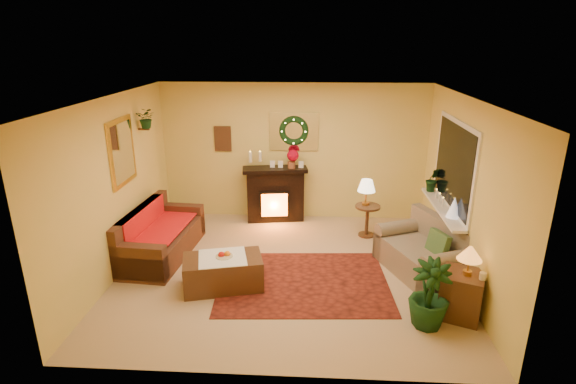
# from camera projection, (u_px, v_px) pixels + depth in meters

# --- Properties ---
(floor) EXTENTS (5.00, 5.00, 0.00)m
(floor) POSITION_uv_depth(u_px,v_px,m) (287.00, 271.00, 6.83)
(floor) COLOR beige
(floor) RESTS_ON ground
(ceiling) EXTENTS (5.00, 5.00, 0.00)m
(ceiling) POSITION_uv_depth(u_px,v_px,m) (286.00, 98.00, 5.99)
(ceiling) COLOR white
(ceiling) RESTS_ON ground
(wall_back) EXTENTS (5.00, 5.00, 0.00)m
(wall_back) POSITION_uv_depth(u_px,v_px,m) (294.00, 152.00, 8.54)
(wall_back) COLOR #EFD88C
(wall_back) RESTS_ON ground
(wall_front) EXTENTS (5.00, 5.00, 0.00)m
(wall_front) POSITION_uv_depth(u_px,v_px,m) (272.00, 265.00, 4.29)
(wall_front) COLOR #EFD88C
(wall_front) RESTS_ON ground
(wall_left) EXTENTS (4.50, 4.50, 0.00)m
(wall_left) POSITION_uv_depth(u_px,v_px,m) (116.00, 187.00, 6.55)
(wall_left) COLOR #EFD88C
(wall_left) RESTS_ON ground
(wall_right) EXTENTS (4.50, 4.50, 0.00)m
(wall_right) POSITION_uv_depth(u_px,v_px,m) (465.00, 193.00, 6.27)
(wall_right) COLOR #EFD88C
(wall_right) RESTS_ON ground
(area_rug) EXTENTS (2.53, 1.96, 0.01)m
(area_rug) POSITION_uv_depth(u_px,v_px,m) (303.00, 282.00, 6.51)
(area_rug) COLOR #48160C
(area_rug) RESTS_ON floor
(sofa) EXTENTS (0.96, 1.92, 0.80)m
(sofa) POSITION_uv_depth(u_px,v_px,m) (161.00, 231.00, 7.19)
(sofa) COLOR brown
(sofa) RESTS_ON floor
(red_throw) EXTENTS (0.87, 1.41, 0.02)m
(red_throw) POSITION_uv_depth(u_px,v_px,m) (159.00, 225.00, 7.33)
(red_throw) COLOR #BE0415
(red_throw) RESTS_ON sofa
(fireplace) EXTENTS (1.11, 0.49, 0.98)m
(fireplace) POSITION_uv_depth(u_px,v_px,m) (275.00, 193.00, 8.60)
(fireplace) COLOR black
(fireplace) RESTS_ON floor
(poinsettia) EXTENTS (0.22, 0.22, 0.22)m
(poinsettia) POSITION_uv_depth(u_px,v_px,m) (293.00, 155.00, 8.30)
(poinsettia) COLOR #A3011D
(poinsettia) RESTS_ON fireplace
(mantel_candle_a) EXTENTS (0.07, 0.07, 0.20)m
(mantel_candle_a) POSITION_uv_depth(u_px,v_px,m) (250.00, 157.00, 8.35)
(mantel_candle_a) COLOR white
(mantel_candle_a) RESTS_ON fireplace
(mantel_candle_b) EXTENTS (0.06, 0.06, 0.18)m
(mantel_candle_b) POSITION_uv_depth(u_px,v_px,m) (260.00, 157.00, 8.39)
(mantel_candle_b) COLOR white
(mantel_candle_b) RESTS_ON fireplace
(mantel_mirror) EXTENTS (0.92, 0.02, 0.72)m
(mantel_mirror) POSITION_uv_depth(u_px,v_px,m) (294.00, 132.00, 8.39)
(mantel_mirror) COLOR white
(mantel_mirror) RESTS_ON wall_back
(wreath) EXTENTS (0.55, 0.11, 0.55)m
(wreath) POSITION_uv_depth(u_px,v_px,m) (294.00, 131.00, 8.34)
(wreath) COLOR #194719
(wreath) RESTS_ON wall_back
(wall_art) EXTENTS (0.32, 0.03, 0.48)m
(wall_art) POSITION_uv_depth(u_px,v_px,m) (223.00, 139.00, 8.51)
(wall_art) COLOR #381E11
(wall_art) RESTS_ON wall_back
(gold_mirror) EXTENTS (0.03, 0.84, 1.00)m
(gold_mirror) POSITION_uv_depth(u_px,v_px,m) (122.00, 152.00, 6.68)
(gold_mirror) COLOR gold
(gold_mirror) RESTS_ON wall_left
(hanging_plant) EXTENTS (0.33, 0.28, 0.36)m
(hanging_plant) POSITION_uv_depth(u_px,v_px,m) (147.00, 128.00, 7.31)
(hanging_plant) COLOR #194719
(hanging_plant) RESTS_ON wall_left
(loveseat) EXTENTS (1.31, 1.63, 0.82)m
(loveseat) POSITION_uv_depth(u_px,v_px,m) (422.00, 247.00, 6.65)
(loveseat) COLOR gray
(loveseat) RESTS_ON floor
(window_frame) EXTENTS (0.03, 1.86, 1.36)m
(window_frame) POSITION_uv_depth(u_px,v_px,m) (454.00, 166.00, 6.71)
(window_frame) COLOR white
(window_frame) RESTS_ON wall_right
(window_glass) EXTENTS (0.02, 1.70, 1.22)m
(window_glass) POSITION_uv_depth(u_px,v_px,m) (453.00, 166.00, 6.71)
(window_glass) COLOR black
(window_glass) RESTS_ON wall_right
(window_sill) EXTENTS (0.22, 1.86, 0.04)m
(window_sill) POSITION_uv_depth(u_px,v_px,m) (442.00, 208.00, 6.94)
(window_sill) COLOR white
(window_sill) RESTS_ON wall_right
(mini_tree) EXTENTS (0.20, 0.20, 0.30)m
(mini_tree) POSITION_uv_depth(u_px,v_px,m) (454.00, 207.00, 6.48)
(mini_tree) COLOR white
(mini_tree) RESTS_ON window_sill
(sill_plant) EXTENTS (0.30, 0.24, 0.55)m
(sill_plant) POSITION_uv_depth(u_px,v_px,m) (433.00, 180.00, 7.56)
(sill_plant) COLOR #104411
(sill_plant) RESTS_ON window_sill
(side_table_round) EXTENTS (0.44, 0.44, 0.57)m
(side_table_round) POSITION_uv_depth(u_px,v_px,m) (367.00, 219.00, 7.95)
(side_table_round) COLOR black
(side_table_round) RESTS_ON floor
(lamp_cream) EXTENTS (0.31, 0.31, 0.48)m
(lamp_cream) POSITION_uv_depth(u_px,v_px,m) (366.00, 188.00, 7.81)
(lamp_cream) COLOR #FCEBC1
(lamp_cream) RESTS_ON side_table_round
(end_table_square) EXTENTS (0.64, 0.64, 0.60)m
(end_table_square) POSITION_uv_depth(u_px,v_px,m) (461.00, 297.00, 5.65)
(end_table_square) COLOR black
(end_table_square) RESTS_ON floor
(lamp_tiffany) EXTENTS (0.30, 0.30, 0.44)m
(lamp_tiffany) POSITION_uv_depth(u_px,v_px,m) (468.00, 264.00, 5.46)
(lamp_tiffany) COLOR orange
(lamp_tiffany) RESTS_ON end_table_square
(coffee_table) EXTENTS (1.20, 0.84, 0.46)m
(coffee_table) POSITION_uv_depth(u_px,v_px,m) (223.00, 274.00, 6.33)
(coffee_table) COLOR black
(coffee_table) RESTS_ON floor
(fruit_bowl) EXTENTS (0.24, 0.24, 0.06)m
(fruit_bowl) POSITION_uv_depth(u_px,v_px,m) (224.00, 257.00, 6.27)
(fruit_bowl) COLOR beige
(fruit_bowl) RESTS_ON coffee_table
(floor_palm) EXTENTS (1.51, 1.51, 2.59)m
(floor_palm) POSITION_uv_depth(u_px,v_px,m) (430.00, 293.00, 5.40)
(floor_palm) COLOR #17361A
(floor_palm) RESTS_ON floor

